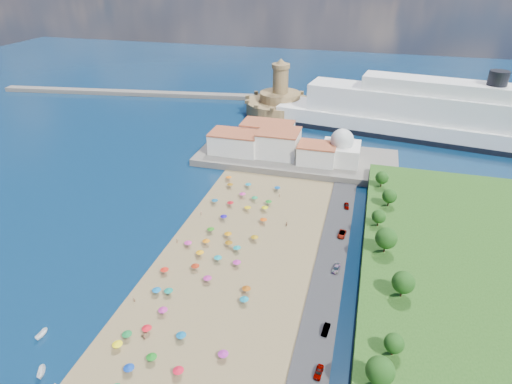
% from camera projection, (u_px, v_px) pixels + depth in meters
% --- Properties ---
extents(ground, '(700.00, 700.00, 0.00)m').
position_uv_depth(ground, '(224.00, 248.00, 137.04)').
color(ground, '#071938').
rests_on(ground, ground).
extents(terrace, '(90.00, 36.00, 3.00)m').
position_uv_depth(terrace, '(296.00, 158.00, 195.90)').
color(terrace, '#59544C').
rests_on(terrace, ground).
extents(jetty, '(18.00, 70.00, 2.40)m').
position_uv_depth(jetty, '(268.00, 129.00, 230.79)').
color(jetty, '#59544C').
rests_on(jetty, ground).
extents(breakwater, '(199.03, 34.77, 2.60)m').
position_uv_depth(breakwater, '(144.00, 93.00, 291.48)').
color(breakwater, '#59544C').
rests_on(breakwater, ground).
extents(waterfront_buildings, '(57.00, 29.00, 11.00)m').
position_uv_depth(waterfront_buildings, '(269.00, 142.00, 196.41)').
color(waterfront_buildings, silver).
rests_on(waterfront_buildings, terrace).
extents(domed_building, '(16.00, 16.00, 15.00)m').
position_uv_depth(domed_building, '(341.00, 149.00, 186.02)').
color(domed_building, silver).
rests_on(domed_building, terrace).
extents(fortress, '(40.00, 40.00, 32.40)m').
position_uv_depth(fortress, '(280.00, 103.00, 253.60)').
color(fortress, '#A18250').
rests_on(fortress, ground).
extents(cruise_ship, '(169.05, 49.55, 36.57)m').
position_uv_depth(cruise_ship, '(438.00, 118.00, 216.26)').
color(cruise_ship, black).
rests_on(cruise_ship, ground).
extents(beach_parasols, '(30.04, 112.82, 2.20)m').
position_uv_depth(beach_parasols, '(208.00, 263.00, 127.07)').
color(beach_parasols, gray).
rests_on(beach_parasols, beach).
extents(beachgoers, '(35.70, 95.98, 1.88)m').
position_uv_depth(beachgoers, '(208.00, 256.00, 131.43)').
color(beachgoers, tan).
rests_on(beachgoers, beach).
extents(moored_boats, '(9.83, 13.36, 1.53)m').
position_uv_depth(moored_boats, '(42.00, 353.00, 99.52)').
color(moored_boats, white).
rests_on(moored_boats, ground).
extents(parked_cars, '(2.82, 79.45, 1.43)m').
position_uv_depth(parked_cars, '(337.00, 263.00, 127.97)').
color(parked_cars, gray).
rests_on(parked_cars, promenade).
extents(hillside_trees, '(12.62, 107.57, 8.06)m').
position_uv_depth(hillside_trees, '(387.00, 260.00, 115.31)').
color(hillside_trees, '#382314').
rests_on(hillside_trees, hillside).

